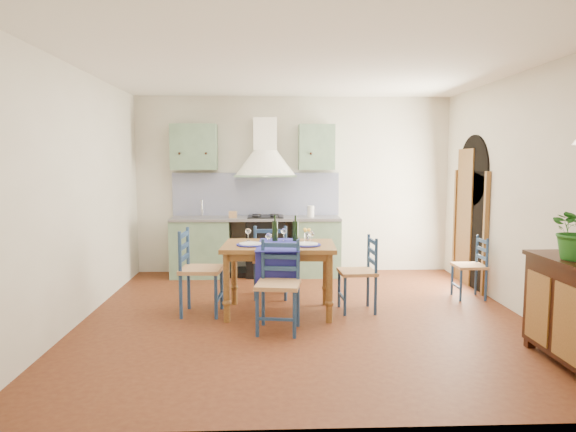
% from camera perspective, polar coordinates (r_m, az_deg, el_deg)
% --- Properties ---
extents(floor, '(5.00, 5.00, 0.00)m').
position_cam_1_polar(floor, '(6.02, 1.84, -11.08)').
color(floor, '#451B0E').
rests_on(floor, ground).
extents(back_wall, '(5.00, 0.96, 2.80)m').
position_cam_1_polar(back_wall, '(8.06, -2.65, 0.89)').
color(back_wall, beige).
rests_on(back_wall, ground).
extents(right_wall, '(0.26, 5.00, 2.80)m').
position_cam_1_polar(right_wall, '(6.70, 23.51, 1.82)').
color(right_wall, beige).
rests_on(right_wall, ground).
extents(left_wall, '(0.04, 5.00, 2.80)m').
position_cam_1_polar(left_wall, '(6.11, -22.21, 2.11)').
color(left_wall, beige).
rests_on(left_wall, ground).
extents(ceiling, '(5.00, 5.00, 0.01)m').
position_cam_1_polar(ceiling, '(5.84, 1.94, 16.22)').
color(ceiling, white).
rests_on(ceiling, back_wall).
extents(dining_table, '(1.33, 1.01, 1.14)m').
position_cam_1_polar(dining_table, '(5.98, -0.98, -4.04)').
color(dining_table, brown).
rests_on(dining_table, ground).
extents(chair_near, '(0.50, 0.50, 0.95)m').
position_cam_1_polar(chair_near, '(5.41, -1.05, -7.66)').
color(chair_near, navy).
rests_on(chair_near, ground).
extents(chair_far, '(0.48, 0.48, 0.96)m').
position_cam_1_polar(chair_far, '(6.71, -1.90, -4.90)').
color(chair_far, navy).
rests_on(chair_far, ground).
extents(chair_left, '(0.50, 0.50, 1.00)m').
position_cam_1_polar(chair_left, '(6.08, -9.92, -5.97)').
color(chair_left, navy).
rests_on(chair_left, ground).
extents(chair_right, '(0.44, 0.44, 0.90)m').
position_cam_1_polar(chair_right, '(6.17, 7.98, -6.25)').
color(chair_right, navy).
rests_on(chair_right, ground).
extents(chair_spare, '(0.38, 0.38, 0.81)m').
position_cam_1_polar(chair_spare, '(7.11, 19.70, -5.30)').
color(chair_spare, navy).
rests_on(chair_spare, ground).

